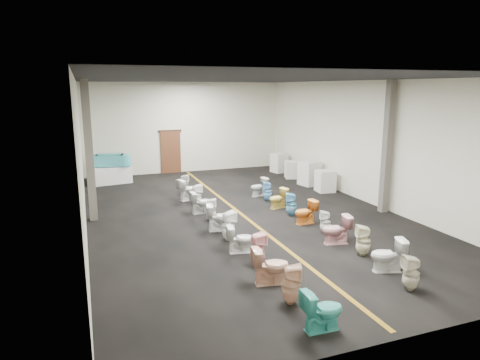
% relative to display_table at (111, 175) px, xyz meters
% --- Properties ---
extents(floor, '(16.00, 16.00, 0.00)m').
position_rel_display_table_xyz_m(floor, '(3.84, -6.49, -0.39)').
color(floor, black).
rests_on(floor, ground).
extents(ceiling, '(16.00, 16.00, 0.00)m').
position_rel_display_table_xyz_m(ceiling, '(3.84, -6.49, 4.11)').
color(ceiling, black).
rests_on(ceiling, ground).
extents(wall_back, '(10.00, 0.00, 10.00)m').
position_rel_display_table_xyz_m(wall_back, '(3.84, 1.51, 1.86)').
color(wall_back, beige).
rests_on(wall_back, ground).
extents(wall_front, '(10.00, 0.00, 10.00)m').
position_rel_display_table_xyz_m(wall_front, '(3.84, -14.49, 1.86)').
color(wall_front, beige).
rests_on(wall_front, ground).
extents(wall_left, '(0.00, 16.00, 16.00)m').
position_rel_display_table_xyz_m(wall_left, '(-1.16, -6.49, 1.86)').
color(wall_left, beige).
rests_on(wall_left, ground).
extents(wall_right, '(0.00, 16.00, 16.00)m').
position_rel_display_table_xyz_m(wall_right, '(8.84, -6.49, 1.86)').
color(wall_right, beige).
rests_on(wall_right, ground).
extents(aisle_stripe, '(0.12, 15.60, 0.01)m').
position_rel_display_table_xyz_m(aisle_stripe, '(3.84, -6.49, -0.38)').
color(aisle_stripe, '#835B13').
rests_on(aisle_stripe, floor).
extents(back_door, '(1.00, 0.10, 2.10)m').
position_rel_display_table_xyz_m(back_door, '(3.04, 1.45, 0.66)').
color(back_door, '#562D19').
rests_on(back_door, floor).
extents(door_frame, '(1.15, 0.08, 0.10)m').
position_rel_display_table_xyz_m(door_frame, '(3.04, 1.46, 1.73)').
color(door_frame, '#331C11').
rests_on(door_frame, back_door).
extents(column_left, '(0.25, 0.25, 4.50)m').
position_rel_display_table_xyz_m(column_left, '(-0.91, -5.49, 1.86)').
color(column_left, '#59544C').
rests_on(column_left, floor).
extents(column_right, '(0.25, 0.25, 4.50)m').
position_rel_display_table_xyz_m(column_right, '(8.59, -7.99, 1.86)').
color(column_right, '#59544C').
rests_on(column_right, floor).
extents(display_table, '(1.85, 1.14, 0.77)m').
position_rel_display_table_xyz_m(display_table, '(0.00, 0.00, 0.00)').
color(display_table, white).
rests_on(display_table, floor).
extents(bathtub, '(1.83, 0.92, 0.55)m').
position_rel_display_table_xyz_m(bathtub, '(-0.00, 0.00, 0.68)').
color(bathtub, teal).
rests_on(bathtub, display_table).
extents(appliance_crate_a, '(0.76, 0.76, 0.89)m').
position_rel_display_table_xyz_m(appliance_crate_a, '(8.24, -4.74, 0.06)').
color(appliance_crate_a, silver).
rests_on(appliance_crate_a, floor).
extents(appliance_crate_b, '(0.91, 0.91, 1.07)m').
position_rel_display_table_xyz_m(appliance_crate_b, '(8.24, -3.43, 0.15)').
color(appliance_crate_b, silver).
rests_on(appliance_crate_b, floor).
extents(appliance_crate_c, '(0.89, 0.89, 0.81)m').
position_rel_display_table_xyz_m(appliance_crate_c, '(8.24, -1.82, 0.02)').
color(appliance_crate_c, silver).
rests_on(appliance_crate_c, floor).
extents(appliance_crate_d, '(0.81, 0.81, 0.97)m').
position_rel_display_table_xyz_m(appliance_crate_d, '(8.24, -0.31, 0.10)').
color(appliance_crate_d, silver).
rests_on(appliance_crate_d, floor).
extents(toilet_left_0, '(0.77, 0.45, 0.77)m').
position_rel_display_table_xyz_m(toilet_left_0, '(2.69, -13.76, 0.00)').
color(toilet_left_0, teal).
rests_on(toilet_left_0, floor).
extents(toilet_left_1, '(0.50, 0.49, 0.83)m').
position_rel_display_table_xyz_m(toilet_left_1, '(2.60, -12.72, 0.03)').
color(toilet_left_1, '#DCA888').
rests_on(toilet_left_1, floor).
extents(toilet_left_2, '(0.88, 0.59, 0.83)m').
position_rel_display_table_xyz_m(toilet_left_2, '(2.59, -11.75, 0.03)').
color(toilet_left_2, '#E0A98B').
rests_on(toilet_left_2, floor).
extents(toilet_left_3, '(0.39, 0.38, 0.83)m').
position_rel_display_table_xyz_m(toilet_left_3, '(2.70, -10.75, 0.03)').
color(toilet_left_3, '#ECA6A8').
rests_on(toilet_left_3, floor).
extents(toilet_left_4, '(0.78, 0.53, 0.73)m').
position_rel_display_table_xyz_m(toilet_left_4, '(2.61, -9.80, -0.02)').
color(toilet_left_4, white).
rests_on(toilet_left_4, floor).
extents(toilet_left_5, '(0.45, 0.44, 0.85)m').
position_rel_display_table_xyz_m(toilet_left_5, '(2.60, -8.83, 0.04)').
color(toilet_left_5, white).
rests_on(toilet_left_5, floor).
extents(toilet_left_6, '(0.89, 0.63, 0.82)m').
position_rel_display_table_xyz_m(toilet_left_6, '(2.63, -7.95, 0.03)').
color(toilet_left_6, white).
rests_on(toilet_left_6, floor).
extents(toilet_left_7, '(0.43, 0.43, 0.73)m').
position_rel_display_table_xyz_m(toilet_left_7, '(2.67, -6.88, -0.02)').
color(toilet_left_7, white).
rests_on(toilet_left_7, floor).
extents(toilet_left_8, '(0.77, 0.46, 0.76)m').
position_rel_display_table_xyz_m(toilet_left_8, '(2.59, -5.97, -0.00)').
color(toilet_left_8, silver).
rests_on(toilet_left_8, floor).
extents(toilet_left_9, '(0.38, 0.38, 0.80)m').
position_rel_display_table_xyz_m(toilet_left_9, '(2.68, -5.03, 0.01)').
color(toilet_left_9, white).
rests_on(toilet_left_9, floor).
extents(toilet_left_10, '(0.91, 0.69, 0.83)m').
position_rel_display_table_xyz_m(toilet_left_10, '(2.59, -4.10, 0.03)').
color(toilet_left_10, white).
rests_on(toilet_left_10, floor).
extents(toilet_left_11, '(0.47, 0.47, 0.78)m').
position_rel_display_table_xyz_m(toilet_left_11, '(2.68, -3.03, 0.01)').
color(toilet_left_11, white).
rests_on(toilet_left_11, floor).
extents(toilet_right_0, '(0.44, 0.43, 0.78)m').
position_rel_display_table_xyz_m(toilet_right_0, '(5.26, -13.08, 0.00)').
color(toilet_right_0, beige).
rests_on(toilet_right_0, floor).
extents(toilet_right_1, '(0.89, 0.67, 0.81)m').
position_rel_display_table_xyz_m(toilet_right_1, '(5.43, -12.12, 0.02)').
color(toilet_right_1, silver).
rests_on(toilet_right_1, floor).
extents(toilet_right_2, '(0.49, 0.48, 0.82)m').
position_rel_display_table_xyz_m(toilet_right_2, '(5.48, -11.12, 0.03)').
color(toilet_right_2, beige).
rests_on(toilet_right_2, floor).
extents(toilet_right_3, '(0.87, 0.60, 0.81)m').
position_rel_display_table_xyz_m(toilet_right_3, '(5.31, -10.12, 0.02)').
color(toilet_right_3, pink).
rests_on(toilet_right_3, floor).
extents(toilet_right_4, '(0.41, 0.41, 0.69)m').
position_rel_display_table_xyz_m(toilet_right_4, '(5.48, -9.28, -0.04)').
color(toilet_right_4, white).
rests_on(toilet_right_4, floor).
extents(toilet_right_5, '(0.77, 0.49, 0.75)m').
position_rel_display_table_xyz_m(toilet_right_5, '(5.38, -8.25, -0.01)').
color(toilet_right_5, orange).
rests_on(toilet_right_5, floor).
extents(toilet_right_6, '(0.47, 0.47, 0.79)m').
position_rel_display_table_xyz_m(toilet_right_6, '(5.36, -7.32, 0.01)').
color(toilet_right_6, '#69B7DA').
rests_on(toilet_right_6, floor).
extents(toilet_right_7, '(0.77, 0.55, 0.71)m').
position_rel_display_table_xyz_m(toilet_right_7, '(5.33, -6.33, -0.03)').
color(toilet_right_7, '#EBCC59').
rests_on(toilet_right_7, floor).
extents(toilet_right_8, '(0.42, 0.42, 0.75)m').
position_rel_display_table_xyz_m(toilet_right_8, '(5.38, -5.29, -0.01)').
color(toilet_right_8, '#76B7E9').
rests_on(toilet_right_8, floor).
extents(toilet_right_9, '(0.77, 0.52, 0.72)m').
position_rel_display_table_xyz_m(toilet_right_9, '(5.38, -4.46, -0.02)').
color(toilet_right_9, silver).
rests_on(toilet_right_9, floor).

